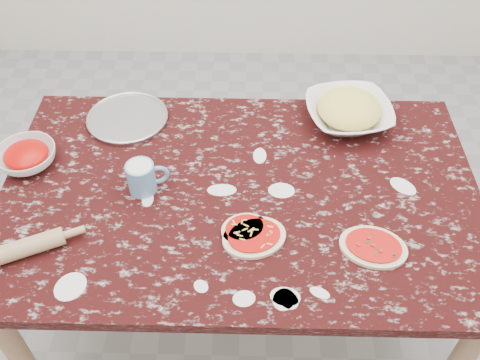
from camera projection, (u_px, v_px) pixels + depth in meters
name	position (u px, v px, depth m)	size (l,w,h in m)	color
ground	(240.00, 307.00, 2.31)	(4.00, 4.00, 0.00)	gray
worktable	(240.00, 207.00, 1.83)	(1.60, 1.00, 0.75)	black
pizza_tray	(128.00, 118.00, 2.02)	(0.30, 0.30, 0.01)	#B2B2B7
sauce_bowl	(27.00, 157.00, 1.84)	(0.20, 0.20, 0.06)	white
cheese_bowl	(348.00, 113.00, 1.99)	(0.31, 0.31, 0.08)	white
flour_mug	(143.00, 177.00, 1.74)	(0.14, 0.09, 0.11)	#6092BE
pizza_left	(254.00, 237.00, 1.63)	(0.24, 0.21, 0.02)	beige
pizza_mid	(244.00, 229.00, 1.65)	(0.18, 0.17, 0.02)	beige
pizza_right	(373.00, 247.00, 1.60)	(0.24, 0.20, 0.02)	beige
rolling_pin	(16.00, 250.00, 1.57)	(0.06, 0.06, 0.28)	tan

